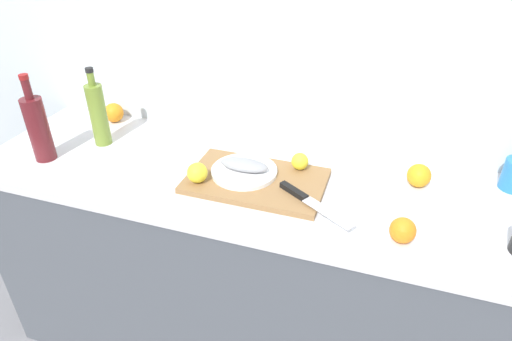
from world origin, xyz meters
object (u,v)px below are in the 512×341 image
(white_plate, at_px, (244,171))
(cutting_board, at_px, (256,181))
(chef_knife, at_px, (306,199))
(orange_0, at_px, (419,175))
(olive_oil_bottle, at_px, (98,114))
(fish_fillet, at_px, (244,165))
(lemon_0, at_px, (300,161))
(wine_bottle, at_px, (38,128))

(white_plate, bearing_deg, cutting_board, -19.90)
(cutting_board, relative_size, white_plate, 2.04)
(cutting_board, height_order, chef_knife, chef_knife)
(orange_0, bearing_deg, olive_oil_bottle, -176.32)
(fish_fillet, height_order, lemon_0, lemon_0)
(white_plate, relative_size, chef_knife, 0.86)
(cutting_board, distance_m, olive_oil_bottle, 0.67)
(cutting_board, xyz_separation_m, fish_fillet, (-0.05, 0.02, 0.04))
(wine_bottle, bearing_deg, chef_knife, 0.64)
(wine_bottle, bearing_deg, white_plate, 8.02)
(wine_bottle, bearing_deg, lemon_0, 11.92)
(lemon_0, xyz_separation_m, olive_oil_bottle, (-0.78, -0.02, 0.08))
(white_plate, height_order, wine_bottle, wine_bottle)
(fish_fillet, distance_m, orange_0, 0.58)
(cutting_board, bearing_deg, chef_knife, -21.98)
(chef_knife, bearing_deg, fish_fillet, -169.56)
(cutting_board, bearing_deg, olive_oil_bottle, 172.82)
(white_plate, xyz_separation_m, olive_oil_bottle, (-0.61, 0.07, 0.10))
(lemon_0, bearing_deg, fish_fillet, -152.86)
(olive_oil_bottle, bearing_deg, orange_0, 3.68)
(cutting_board, relative_size, wine_bottle, 1.43)
(white_plate, height_order, orange_0, orange_0)
(olive_oil_bottle, relative_size, orange_0, 3.88)
(chef_knife, bearing_deg, orange_0, 67.53)
(chef_knife, height_order, lemon_0, lemon_0)
(white_plate, bearing_deg, lemon_0, 27.14)
(fish_fillet, height_order, chef_knife, fish_fillet)
(cutting_board, xyz_separation_m, orange_0, (0.51, 0.16, 0.03))
(lemon_0, bearing_deg, chef_knife, -70.57)
(cutting_board, bearing_deg, wine_bottle, -173.72)
(fish_fillet, distance_m, wine_bottle, 0.75)
(chef_knife, bearing_deg, wine_bottle, -147.36)
(chef_knife, xyz_separation_m, orange_0, (0.33, 0.23, 0.01))
(olive_oil_bottle, xyz_separation_m, wine_bottle, (-0.13, -0.17, 0.00))
(fish_fillet, xyz_separation_m, orange_0, (0.56, 0.14, -0.01))
(lemon_0, height_order, olive_oil_bottle, olive_oil_bottle)
(cutting_board, xyz_separation_m, chef_knife, (0.19, -0.08, 0.02))
(white_plate, bearing_deg, wine_bottle, -171.98)
(chef_knife, relative_size, lemon_0, 4.42)
(white_plate, xyz_separation_m, fish_fillet, (-0.00, 0.00, 0.03))
(fish_fillet, xyz_separation_m, olive_oil_bottle, (-0.61, 0.07, 0.07))
(chef_knife, xyz_separation_m, wine_bottle, (-0.97, -0.01, 0.10))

